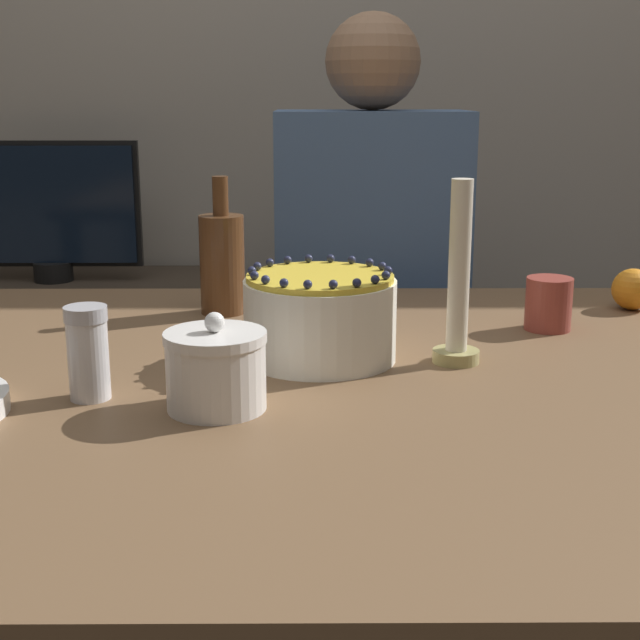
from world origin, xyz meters
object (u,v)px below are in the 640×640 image
at_px(cake, 320,317).
at_px(tv_monitor, 49,209).
at_px(candle, 458,291).
at_px(person_man_blue_shirt, 369,350).
at_px(sugar_shaker, 88,352).
at_px(sugar_bowl, 216,370).
at_px(bottle, 222,262).

relative_size(cake, tv_monitor, 0.46).
xyz_separation_m(cake, tv_monitor, (-0.68, 1.06, 0.02)).
height_order(candle, person_man_blue_shirt, person_man_blue_shirt).
height_order(person_man_blue_shirt, tv_monitor, person_man_blue_shirt).
xyz_separation_m(cake, sugar_shaker, (-0.29, -0.17, -0.00)).
relative_size(candle, person_man_blue_shirt, 0.20).
height_order(sugar_bowl, candle, candle).
bearing_deg(tv_monitor, sugar_shaker, -71.95).
distance_m(sugar_shaker, bottle, 0.46).
distance_m(cake, tv_monitor, 1.26).
bearing_deg(bottle, person_man_blue_shirt, 54.92).
distance_m(cake, bottle, 0.32).
bearing_deg(sugar_shaker, cake, 30.42).
xyz_separation_m(candle, bottle, (-0.36, 0.29, -0.01)).
bearing_deg(person_man_blue_shirt, tv_monitor, -26.01).
xyz_separation_m(bottle, person_man_blue_shirt, (0.28, 0.39, -0.27)).
bearing_deg(cake, candle, -5.33).
bearing_deg(sugar_shaker, bottle, 74.75).
bearing_deg(person_man_blue_shirt, sugar_bowl, 74.83).
height_order(bottle, tv_monitor, tv_monitor).
bearing_deg(cake, bottle, 120.88).
xyz_separation_m(sugar_bowl, sugar_shaker, (-0.16, 0.04, 0.01)).
relative_size(sugar_shaker, bottle, 0.50).
distance_m(person_man_blue_shirt, tv_monitor, 0.92).
relative_size(bottle, person_man_blue_shirt, 0.19).
height_order(cake, tv_monitor, tv_monitor).
distance_m(cake, sugar_bowl, 0.24).
height_order(sugar_shaker, person_man_blue_shirt, person_man_blue_shirt).
height_order(sugar_bowl, person_man_blue_shirt, person_man_blue_shirt).
xyz_separation_m(sugar_shaker, person_man_blue_shirt, (0.40, 0.84, -0.24)).
relative_size(sugar_shaker, tv_monitor, 0.25).
distance_m(cake, person_man_blue_shirt, 0.72).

